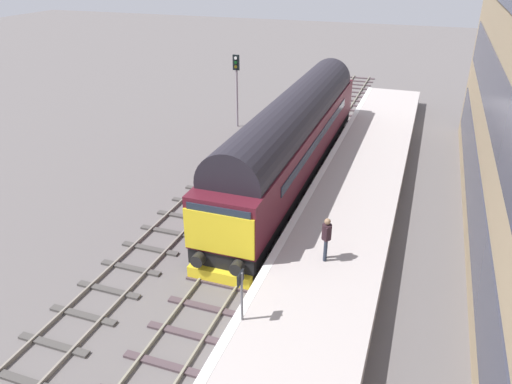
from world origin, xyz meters
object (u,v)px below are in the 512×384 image
object	(u,v)px
diesel_locomotive	(294,134)
signal_post_near	(237,82)
waiting_passenger	(326,235)
platform_number_sign	(241,289)

from	to	relation	value
diesel_locomotive	signal_post_near	distance (m)	9.23
diesel_locomotive	signal_post_near	xyz separation A→B (m)	(-5.91, 7.06, 0.61)
waiting_passenger	diesel_locomotive	bearing A→B (deg)	13.90
signal_post_near	waiting_passenger	world-z (taller)	signal_post_near
diesel_locomotive	platform_number_sign	world-z (taller)	diesel_locomotive
waiting_passenger	platform_number_sign	bearing A→B (deg)	148.50
signal_post_near	platform_number_sign	bearing A→B (deg)	-68.13
waiting_passenger	signal_post_near	bearing A→B (deg)	22.51
diesel_locomotive	waiting_passenger	distance (m)	9.16
diesel_locomotive	platform_number_sign	size ratio (longest dim) A/B	11.83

